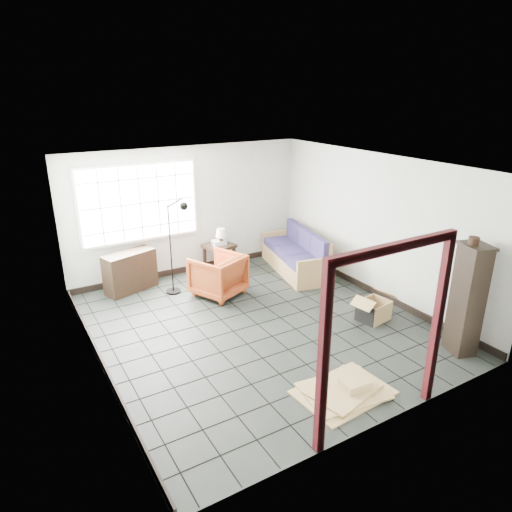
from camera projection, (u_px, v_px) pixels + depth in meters
ground at (258, 324)px, 7.49m from camera, size 5.50×5.50×0.00m
room_shell at (257, 226)px, 6.93m from camera, size 5.02×5.52×2.61m
window_panel at (139, 203)px, 8.64m from camera, size 2.32×0.08×1.52m
doorway_trim at (388, 316)px, 4.84m from camera, size 1.80×0.08×2.20m
futon_sofa at (297, 256)px, 9.60m from camera, size 1.15×2.11×0.89m
armchair at (218, 273)px, 8.44m from camera, size 1.07×1.04×0.85m
side_table at (219, 249)px, 9.50m from camera, size 0.66×0.66×0.60m
table_lamp at (221, 234)px, 9.33m from camera, size 0.25×0.25×0.36m
projector at (219, 242)px, 9.43m from camera, size 0.28×0.23×0.10m
floor_lamp at (178, 243)px, 8.35m from camera, size 0.48×0.34×1.82m
console_shelf at (130, 271)px, 8.64m from camera, size 1.05×0.66×0.76m
tall_shelf at (467, 299)px, 6.45m from camera, size 0.47×0.54×1.66m
pot at (474, 241)px, 6.14m from camera, size 0.18×0.18×0.11m
open_box at (373, 310)px, 7.61m from camera, size 0.85×0.51×0.45m
cardboard_pile at (345, 390)px, 5.79m from camera, size 1.22×0.91×0.17m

